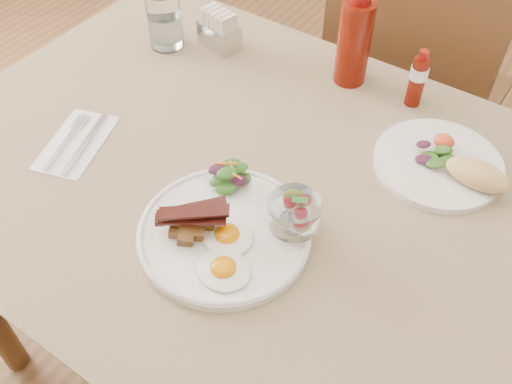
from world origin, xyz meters
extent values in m
plane|color=#543B1C|center=(0.00, 0.00, 0.00)|extent=(5.00, 5.00, 0.00)
cylinder|color=#523419|center=(-0.59, 0.36, 0.35)|extent=(0.06, 0.06, 0.71)
cube|color=#523419|center=(0.00, 0.00, 0.73)|extent=(1.30, 0.85, 0.04)
cube|color=#8B7A55|center=(0.00, 0.00, 0.75)|extent=(1.33, 0.88, 0.00)
cylinder|color=#523419|center=(-0.18, 0.57, 0.23)|extent=(0.04, 0.04, 0.45)
cylinder|color=#523419|center=(0.18, 0.57, 0.23)|extent=(0.04, 0.04, 0.45)
cylinder|color=#523419|center=(-0.18, 0.93, 0.23)|extent=(0.04, 0.04, 0.45)
cylinder|color=#523419|center=(0.18, 0.93, 0.23)|extent=(0.04, 0.04, 0.45)
cube|color=#523419|center=(0.00, 0.75, 0.47)|extent=(0.42, 0.42, 0.03)
cube|color=#523419|center=(0.00, 0.55, 0.70)|extent=(0.42, 0.03, 0.46)
cylinder|color=white|center=(-0.01, -0.14, 0.76)|extent=(0.28, 0.28, 0.02)
ellipsoid|color=white|center=(0.04, -0.20, 0.77)|extent=(0.11, 0.10, 0.01)
ellipsoid|color=orange|center=(0.04, -0.20, 0.78)|extent=(0.04, 0.04, 0.02)
ellipsoid|color=white|center=(0.01, -0.15, 0.77)|extent=(0.11, 0.10, 0.01)
ellipsoid|color=orange|center=(0.01, -0.15, 0.78)|extent=(0.04, 0.04, 0.02)
cube|color=brown|center=(-0.06, -0.17, 0.78)|extent=(0.03, 0.03, 0.02)
cube|color=brown|center=(-0.03, -0.17, 0.78)|extent=(0.03, 0.03, 0.02)
cube|color=brown|center=(-0.06, -0.19, 0.78)|extent=(0.02, 0.02, 0.02)
cube|color=brown|center=(-0.03, -0.15, 0.78)|extent=(0.03, 0.03, 0.02)
cube|color=brown|center=(-0.04, -0.19, 0.78)|extent=(0.03, 0.03, 0.02)
cube|color=brown|center=(-0.07, -0.17, 0.78)|extent=(0.02, 0.02, 0.02)
cube|color=brown|center=(-0.04, -0.17, 0.80)|extent=(0.03, 0.03, 0.02)
cube|color=brown|center=(-0.05, -0.18, 0.80)|extent=(0.02, 0.02, 0.02)
cube|color=brown|center=(-0.04, -0.16, 0.80)|extent=(0.03, 0.03, 0.02)
cube|color=#47110B|center=(-0.05, -0.17, 0.80)|extent=(0.10, 0.09, 0.01)
cube|color=#47110B|center=(-0.04, -0.17, 0.81)|extent=(0.11, 0.08, 0.01)
cube|color=#47110B|center=(-0.05, -0.16, 0.81)|extent=(0.09, 0.10, 0.01)
cube|color=#47110B|center=(-0.04, -0.17, 0.82)|extent=(0.10, 0.08, 0.01)
ellipsoid|color=#225516|center=(-0.06, -0.06, 0.77)|extent=(0.05, 0.04, 0.01)
ellipsoid|color=#225516|center=(-0.05, -0.04, 0.78)|extent=(0.04, 0.03, 0.01)
ellipsoid|color=#3D1329|center=(-0.08, -0.05, 0.78)|extent=(0.04, 0.03, 0.01)
ellipsoid|color=#225516|center=(-0.05, -0.07, 0.78)|extent=(0.04, 0.03, 0.01)
ellipsoid|color=#225516|center=(-0.07, -0.07, 0.78)|extent=(0.04, 0.03, 0.01)
ellipsoid|color=#3D1329|center=(-0.04, -0.06, 0.79)|extent=(0.03, 0.03, 0.01)
ellipsoid|color=#225516|center=(-0.07, -0.04, 0.79)|extent=(0.04, 0.03, 0.01)
ellipsoid|color=#225516|center=(-0.05, -0.04, 0.80)|extent=(0.04, 0.03, 0.01)
ellipsoid|color=#3D1329|center=(-0.08, -0.06, 0.80)|extent=(0.03, 0.03, 0.01)
ellipsoid|color=#225516|center=(-0.06, -0.06, 0.80)|extent=(0.04, 0.03, 0.01)
cylinder|color=orange|center=(-0.06, -0.05, 0.80)|extent=(0.03, 0.03, 0.01)
cylinder|color=orange|center=(-0.07, -0.05, 0.80)|extent=(0.04, 0.02, 0.01)
cylinder|color=orange|center=(-0.05, -0.06, 0.80)|extent=(0.04, 0.01, 0.01)
cylinder|color=white|center=(0.08, -0.08, 0.77)|extent=(0.04, 0.04, 0.01)
cylinder|color=white|center=(0.08, -0.08, 0.78)|extent=(0.02, 0.02, 0.01)
cylinder|color=white|center=(0.08, -0.08, 0.81)|extent=(0.08, 0.08, 0.05)
cylinder|color=beige|center=(0.07, -0.07, 0.81)|extent=(0.02, 0.02, 0.01)
cylinder|color=beige|center=(0.10, -0.09, 0.81)|extent=(0.02, 0.02, 0.01)
cylinder|color=beige|center=(0.09, -0.07, 0.81)|extent=(0.02, 0.02, 0.01)
cylinder|color=#8AB336|center=(0.08, -0.07, 0.83)|extent=(0.03, 0.03, 0.01)
cone|color=red|center=(0.10, -0.09, 0.83)|extent=(0.02, 0.02, 0.02)
cone|color=red|center=(0.07, -0.08, 0.84)|extent=(0.02, 0.02, 0.02)
cone|color=red|center=(0.09, -0.07, 0.84)|extent=(0.02, 0.02, 0.02)
ellipsoid|color=#338B32|center=(0.09, -0.08, 0.85)|extent=(0.02, 0.01, 0.00)
ellipsoid|color=#338B32|center=(0.10, -0.08, 0.85)|extent=(0.02, 0.01, 0.00)
cylinder|color=white|center=(0.21, 0.20, 0.76)|extent=(0.23, 0.23, 0.01)
ellipsoid|color=#225516|center=(0.20, 0.20, 0.77)|extent=(0.04, 0.03, 0.01)
ellipsoid|color=#225516|center=(0.21, 0.22, 0.77)|extent=(0.04, 0.03, 0.01)
ellipsoid|color=#3D1329|center=(0.19, 0.18, 0.78)|extent=(0.03, 0.03, 0.01)
ellipsoid|color=#225516|center=(0.21, 0.18, 0.78)|extent=(0.04, 0.03, 0.01)
ellipsoid|color=#225516|center=(0.23, 0.20, 0.78)|extent=(0.03, 0.03, 0.01)
ellipsoid|color=#3D1329|center=(0.18, 0.21, 0.78)|extent=(0.03, 0.02, 0.01)
ellipsoid|color=#225516|center=(0.21, 0.21, 0.79)|extent=(0.03, 0.03, 0.01)
ellipsoid|color=red|center=(0.21, 0.24, 0.78)|extent=(0.04, 0.03, 0.02)
ellipsoid|color=#E4B96C|center=(0.29, 0.19, 0.79)|extent=(0.12, 0.08, 0.04)
cylinder|color=#5E0F05|center=(-0.04, 0.34, 0.84)|extent=(0.08, 0.08, 0.18)
cylinder|color=#5E0F05|center=(0.10, 0.34, 0.80)|extent=(0.03, 0.03, 0.10)
cylinder|color=white|center=(0.10, 0.34, 0.83)|extent=(0.04, 0.04, 0.02)
cylinder|color=maroon|center=(0.10, 0.34, 0.87)|extent=(0.02, 0.02, 0.02)
cube|color=silver|center=(-0.34, 0.29, 0.78)|extent=(0.10, 0.07, 0.05)
cube|color=#CDB591|center=(-0.37, 0.29, 0.81)|extent=(0.02, 0.04, 0.06)
cube|color=#CDB591|center=(-0.35, 0.29, 0.81)|extent=(0.02, 0.04, 0.06)
cube|color=#CDB591|center=(-0.34, 0.29, 0.81)|extent=(0.02, 0.04, 0.06)
cube|color=#CDB591|center=(-0.32, 0.28, 0.81)|extent=(0.02, 0.04, 0.06)
cube|color=#CDB591|center=(-0.31, 0.28, 0.81)|extent=(0.02, 0.04, 0.06)
cylinder|color=white|center=(-0.44, 0.22, 0.82)|extent=(0.07, 0.07, 0.13)
cylinder|color=silver|center=(-0.44, 0.22, 0.79)|extent=(0.06, 0.06, 0.07)
cube|color=white|center=(-0.37, -0.12, 0.75)|extent=(0.15, 0.20, 0.00)
cube|color=silver|center=(-0.35, -0.12, 0.76)|extent=(0.07, 0.16, 0.00)
cube|color=silver|center=(-0.38, -0.15, 0.76)|extent=(0.05, 0.11, 0.00)
cube|color=silver|center=(-0.41, -0.08, 0.76)|extent=(0.02, 0.04, 0.00)
cube|color=silver|center=(-0.41, -0.08, 0.76)|extent=(0.02, 0.04, 0.00)
cube|color=silver|center=(-0.40, -0.08, 0.76)|extent=(0.02, 0.04, 0.00)
cube|color=silver|center=(-0.39, -0.07, 0.76)|extent=(0.02, 0.04, 0.00)
camera|label=1|loc=(0.35, -0.58, 1.48)|focal=40.00mm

